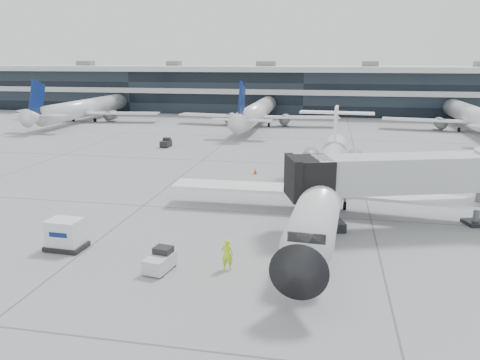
% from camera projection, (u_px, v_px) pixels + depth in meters
% --- Properties ---
extents(ground, '(220.00, 220.00, 0.00)m').
position_uv_depth(ground, '(252.00, 212.00, 40.51)').
color(ground, gray).
rests_on(ground, ground).
extents(terminal, '(170.00, 22.00, 10.00)m').
position_uv_depth(terminal, '(306.00, 92.00, 117.19)').
color(terminal, black).
rests_on(terminal, ground).
extents(bg_jet_left, '(32.00, 40.00, 9.60)m').
position_uv_depth(bg_jet_left, '(89.00, 121.00, 101.05)').
color(bg_jet_left, white).
rests_on(bg_jet_left, ground).
extents(bg_jet_center, '(32.00, 40.00, 9.60)m').
position_uv_depth(bg_jet_center, '(258.00, 125.00, 94.25)').
color(bg_jet_center, white).
rests_on(bg_jet_center, ground).
extents(bg_jet_right, '(32.00, 40.00, 9.60)m').
position_uv_depth(bg_jet_right, '(470.00, 131.00, 86.91)').
color(bg_jet_right, white).
rests_on(bg_jet_right, ground).
extents(regional_jet, '(27.24, 34.00, 7.85)m').
position_uv_depth(regional_jet, '(325.00, 183.00, 39.83)').
color(regional_jet, white).
rests_on(regional_jet, ground).
extents(jet_bridge, '(18.33, 8.66, 6.00)m').
position_uv_depth(jet_bridge, '(420.00, 174.00, 35.88)').
color(jet_bridge, silver).
rests_on(jet_bridge, ground).
extents(ramp_worker, '(0.77, 0.53, 2.03)m').
position_uv_depth(ramp_worker, '(227.00, 254.00, 29.34)').
color(ramp_worker, '#C0F71A').
rests_on(ramp_worker, ground).
extents(baggage_tug, '(1.65, 2.39, 1.40)m').
position_uv_depth(baggage_tug, '(160.00, 261.00, 29.29)').
color(baggage_tug, silver).
rests_on(baggage_tug, ground).
extents(cargo_uld, '(2.66, 2.02, 2.12)m').
position_uv_depth(cargo_uld, '(66.00, 235.00, 32.48)').
color(cargo_uld, black).
rests_on(cargo_uld, ground).
extents(traffic_cone, '(0.57, 0.57, 0.64)m').
position_uv_depth(traffic_cone, '(255.00, 171.00, 54.07)').
color(traffic_cone, red).
rests_on(traffic_cone, ground).
extents(far_tug, '(1.31, 2.14, 1.34)m').
position_uv_depth(far_tug, '(166.00, 143.00, 70.67)').
color(far_tug, black).
rests_on(far_tug, ground).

